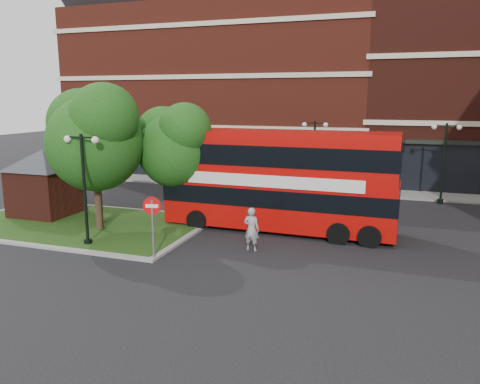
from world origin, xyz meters
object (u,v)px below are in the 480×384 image
at_px(woman, 251,229).
at_px(car_white, 366,185).
at_px(bus, 279,174).
at_px(car_silver, 273,184).

bearing_deg(woman, car_white, -99.23).
distance_m(bus, woman, 3.98).
height_order(bus, car_white, bus).
distance_m(woman, car_silver, 12.72).
height_order(bus, car_silver, bus).
distance_m(woman, car_white, 14.51).
distance_m(bus, car_white, 11.31).
relative_size(bus, car_white, 3.04).
bearing_deg(bus, car_silver, 107.23).
relative_size(woman, car_white, 0.51).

